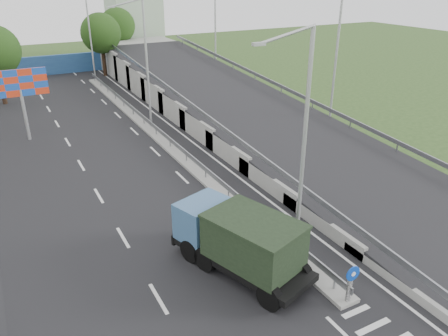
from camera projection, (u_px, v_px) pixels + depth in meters
road_surface at (136, 161)px, 30.32m from camera, size 26.00×90.00×0.04m
median at (156, 135)px, 34.78m from camera, size 1.00×44.00×0.20m
overpass_ramp at (238, 103)px, 37.33m from camera, size 10.00×50.00×3.50m
median_guardrail at (156, 128)px, 34.52m from camera, size 0.09×44.00×0.71m
sign_bollard at (350, 284)px, 16.86m from camera, size 0.64×0.23×1.67m
lamp_post_near at (301, 137)px, 18.02m from camera, size 2.74×0.18×10.08m
lamp_post_mid at (144, 59)px, 34.09m from camera, size 2.74×0.18×10.08m
lamp_post_far at (88, 31)px, 50.16m from camera, size 2.74×0.18×10.08m
blue_wall at (49, 65)px, 55.11m from camera, size 30.00×0.50×2.40m
church at (134, 20)px, 65.86m from camera, size 7.00×7.00×13.80m
billboard at (20, 87)px, 32.45m from camera, size 4.00×0.24×5.50m
tree_median_far at (101, 33)px, 52.84m from camera, size 4.80×4.80×7.60m
tree_ramp_far at (117, 26)px, 60.18m from camera, size 4.80×4.80×7.60m
dump_truck at (239, 239)px, 18.69m from camera, size 4.29×6.89×2.86m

